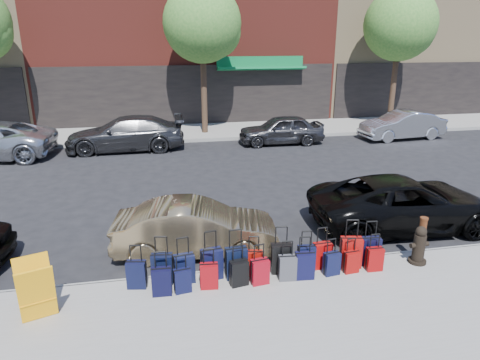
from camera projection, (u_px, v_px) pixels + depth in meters
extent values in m
plane|color=black|center=(223.00, 200.00, 13.54)|extent=(120.00, 120.00, 0.00)
cube|color=gray|center=(279.00, 328.00, 7.47)|extent=(60.00, 4.00, 0.15)
cube|color=gray|center=(195.00, 132.00, 22.83)|extent=(60.00, 4.00, 0.15)
cube|color=gray|center=(254.00, 270.00, 9.35)|extent=(60.00, 0.08, 0.15)
cube|color=gray|center=(198.00, 140.00, 20.95)|extent=(60.00, 0.08, 0.15)
cube|color=black|center=(191.00, 96.00, 24.12)|extent=(16.66, 0.15, 3.40)
cube|color=#0B6635|center=(261.00, 68.00, 24.03)|extent=(5.00, 0.91, 0.27)
cube|color=#0B6635|center=(260.00, 62.00, 24.20)|extent=(5.00, 0.10, 0.60)
cube|color=black|center=(445.00, 90.00, 26.97)|extent=(14.70, 0.15, 3.40)
cylinder|color=black|center=(204.00, 86.00, 21.66)|extent=(0.30, 0.30, 4.80)
sphere|color=#317125|center=(202.00, 23.00, 20.71)|extent=(3.80, 3.80, 3.80)
sphere|color=#317125|center=(215.00, 32.00, 20.94)|extent=(2.58, 2.58, 2.58)
cylinder|color=black|center=(394.00, 82.00, 23.53)|extent=(0.30, 0.30, 4.80)
sphere|color=#317125|center=(400.00, 24.00, 22.58)|extent=(3.80, 3.80, 3.80)
sphere|color=#317125|center=(410.00, 32.00, 22.81)|extent=(2.58, 2.58, 2.58)
cube|color=black|center=(137.00, 275.00, 8.48)|extent=(0.41, 0.27, 0.57)
cylinder|color=black|center=(134.00, 247.00, 8.28)|extent=(0.21, 0.07, 0.03)
cube|color=black|center=(162.00, 269.00, 8.62)|extent=(0.44, 0.28, 0.63)
cylinder|color=black|center=(160.00, 238.00, 8.40)|extent=(0.24, 0.06, 0.03)
cube|color=black|center=(184.00, 269.00, 8.65)|extent=(0.43, 0.28, 0.61)
cylinder|color=black|center=(183.00, 239.00, 8.44)|extent=(0.23, 0.06, 0.03)
cube|color=black|center=(212.00, 264.00, 8.79)|extent=(0.47, 0.31, 0.65)
cylinder|color=black|center=(211.00, 233.00, 8.56)|extent=(0.24, 0.07, 0.03)
cube|color=black|center=(236.00, 263.00, 8.82)|extent=(0.45, 0.26, 0.66)
cylinder|color=black|center=(236.00, 231.00, 8.59)|extent=(0.25, 0.04, 0.03)
cube|color=maroon|center=(254.00, 263.00, 8.93)|extent=(0.39, 0.27, 0.54)
cylinder|color=black|center=(254.00, 238.00, 8.75)|extent=(0.20, 0.07, 0.03)
cube|color=black|center=(281.00, 258.00, 9.02)|extent=(0.45, 0.28, 0.64)
cylinder|color=black|center=(282.00, 228.00, 8.79)|extent=(0.24, 0.06, 0.03)
cube|color=black|center=(306.00, 258.00, 9.12)|extent=(0.38, 0.23, 0.55)
cylinder|color=black|center=(308.00, 233.00, 8.93)|extent=(0.21, 0.05, 0.03)
cube|color=#980A09|center=(322.00, 255.00, 9.22)|extent=(0.39, 0.23, 0.57)
cylinder|color=black|center=(324.00, 229.00, 9.02)|extent=(0.22, 0.05, 0.03)
cube|color=#910B09|center=(351.00, 252.00, 9.24)|extent=(0.49, 0.33, 0.67)
cylinder|color=black|center=(354.00, 222.00, 9.01)|extent=(0.25, 0.08, 0.03)
cube|color=black|center=(370.00, 251.00, 9.37)|extent=(0.43, 0.26, 0.62)
cylinder|color=black|center=(373.00, 223.00, 9.15)|extent=(0.23, 0.05, 0.03)
cube|color=black|center=(162.00, 282.00, 8.25)|extent=(0.38, 0.23, 0.55)
cylinder|color=black|center=(160.00, 254.00, 8.06)|extent=(0.21, 0.04, 0.03)
cube|color=black|center=(183.00, 281.00, 8.34)|extent=(0.35, 0.24, 0.48)
cylinder|color=black|center=(181.00, 257.00, 8.17)|extent=(0.19, 0.06, 0.03)
cube|color=maroon|center=(209.00, 276.00, 8.47)|extent=(0.37, 0.24, 0.52)
cylinder|color=black|center=(208.00, 251.00, 8.29)|extent=(0.20, 0.05, 0.03)
cube|color=black|center=(239.00, 273.00, 8.57)|extent=(0.39, 0.27, 0.53)
cylinder|color=black|center=(239.00, 247.00, 8.38)|extent=(0.20, 0.07, 0.03)
cube|color=maroon|center=(260.00, 272.00, 8.62)|extent=(0.38, 0.26, 0.53)
cylinder|color=black|center=(260.00, 246.00, 8.44)|extent=(0.20, 0.06, 0.03)
cube|color=#3E3E43|center=(287.00, 268.00, 8.76)|extent=(0.37, 0.24, 0.53)
cylinder|color=black|center=(288.00, 243.00, 8.58)|extent=(0.20, 0.05, 0.03)
cube|color=black|center=(305.00, 266.00, 8.81)|extent=(0.40, 0.25, 0.57)
cylinder|color=black|center=(306.00, 238.00, 8.61)|extent=(0.22, 0.05, 0.03)
cube|color=black|center=(332.00, 264.00, 8.96)|extent=(0.36, 0.24, 0.49)
cylinder|color=black|center=(333.00, 240.00, 8.79)|extent=(0.19, 0.06, 0.03)
cube|color=maroon|center=(351.00, 262.00, 9.05)|extent=(0.34, 0.22, 0.47)
cylinder|color=black|center=(353.00, 240.00, 8.88)|extent=(0.18, 0.05, 0.03)
cube|color=maroon|center=(374.00, 259.00, 9.12)|extent=(0.35, 0.21, 0.51)
cylinder|color=black|center=(377.00, 236.00, 8.94)|extent=(0.19, 0.04, 0.03)
cylinder|color=black|center=(417.00, 261.00, 9.49)|extent=(0.39, 0.39, 0.07)
cylinder|color=black|center=(419.00, 247.00, 9.39)|extent=(0.26, 0.26, 0.61)
sphere|color=black|center=(421.00, 232.00, 9.26)|extent=(0.24, 0.24, 0.24)
cylinder|color=black|center=(419.00, 245.00, 9.36)|extent=(0.44, 0.14, 0.11)
cylinder|color=#38190C|center=(421.00, 238.00, 9.59)|extent=(0.16, 0.16, 0.95)
cylinder|color=#38190C|center=(424.00, 218.00, 9.44)|extent=(0.18, 0.18, 0.04)
cube|color=#F6A30D|center=(37.00, 295.00, 7.36)|extent=(0.65, 0.45, 1.07)
cube|color=#F6A30D|center=(34.00, 284.00, 7.68)|extent=(0.65, 0.45, 1.07)
cube|color=#F6A30D|center=(37.00, 297.00, 7.57)|extent=(0.69, 0.57, 0.02)
imported|color=#96815C|center=(196.00, 228.00, 10.04)|extent=(3.97, 1.80, 1.26)
imported|color=black|center=(404.00, 203.00, 11.42)|extent=(5.08, 2.51, 1.39)
imported|color=#38383A|center=(125.00, 134.00, 19.24)|extent=(5.23, 2.13, 1.52)
imported|color=#373639|center=(281.00, 130.00, 20.43)|extent=(4.08, 1.74, 1.37)
imported|color=silver|center=(402.00, 125.00, 21.40)|extent=(4.35, 1.84, 1.40)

